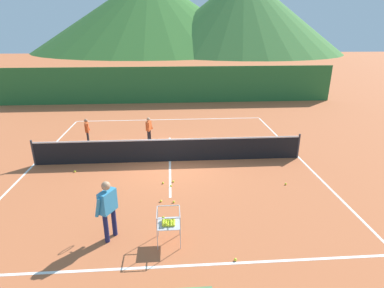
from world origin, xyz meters
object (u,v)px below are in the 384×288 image
at_px(student_1, 149,127).
at_px(tennis_ball_4, 161,201).
at_px(student_0, 87,129).
at_px(tennis_ball_6, 286,184).
at_px(instructor, 108,205).
at_px(ball_cart, 168,222).
at_px(tennis_ball_7, 163,183).
at_px(tennis_ball_2, 235,260).
at_px(tennis_ball_5, 171,186).
at_px(tennis_net, 170,150).
at_px(tennis_ball_0, 75,171).
at_px(tennis_ball_1, 173,181).
at_px(tennis_ball_3, 174,202).

relative_size(student_1, tennis_ball_4, 17.85).
height_order(student_0, tennis_ball_6, student_0).
distance_m(instructor, ball_cart, 1.56).
xyz_separation_m(student_0, tennis_ball_7, (3.59, -4.32, -0.69)).
bearing_deg(tennis_ball_2, instructor, 160.71).
distance_m(student_1, tennis_ball_5, 4.71).
xyz_separation_m(student_0, student_1, (2.87, -0.00, 0.01)).
height_order(student_0, tennis_ball_2, student_0).
bearing_deg(tennis_net, student_0, 148.14).
bearing_deg(tennis_ball_2, tennis_ball_0, 134.96).
xyz_separation_m(instructor, student_0, (-2.30, 7.22, -0.26)).
distance_m(ball_cart, tennis_ball_5, 2.99).
relative_size(student_1, tennis_ball_0, 17.85).
xyz_separation_m(tennis_ball_1, tennis_ball_4, (-0.41, -1.30, 0.00)).
bearing_deg(tennis_ball_7, tennis_ball_4, -92.24).
height_order(tennis_ball_4, tennis_ball_5, same).
distance_m(instructor, tennis_ball_7, 3.31).
bearing_deg(tennis_ball_1, tennis_ball_2, -70.90).
height_order(student_1, tennis_ball_1, student_1).
bearing_deg(student_1, tennis_ball_3, -79.15).
xyz_separation_m(tennis_net, tennis_ball_5, (0.03, -2.17, -0.47)).
distance_m(student_0, tennis_ball_0, 3.24).
bearing_deg(student_1, ball_cart, -83.02).
xyz_separation_m(instructor, tennis_ball_3, (1.65, 1.60, -0.95)).
bearing_deg(tennis_net, tennis_ball_7, -97.26).
height_order(tennis_net, tennis_ball_0, tennis_net).
height_order(tennis_ball_2, tennis_ball_4, same).
bearing_deg(ball_cart, tennis_ball_5, 88.39).
distance_m(ball_cart, tennis_ball_2, 1.84).
bearing_deg(tennis_ball_3, tennis_ball_7, 105.34).
height_order(tennis_net, tennis_ball_1, tennis_net).
bearing_deg(tennis_ball_7, instructor, -114.04).
bearing_deg(tennis_net, tennis_ball_3, -88.08).
relative_size(ball_cart, tennis_ball_3, 13.22).
height_order(tennis_ball_0, tennis_ball_7, same).
bearing_deg(tennis_ball_1, tennis_ball_3, -90.14).
relative_size(tennis_ball_0, tennis_ball_1, 1.00).
height_order(tennis_ball_1, tennis_ball_2, same).
xyz_separation_m(tennis_ball_4, tennis_ball_5, (0.33, 0.98, 0.00)).
relative_size(tennis_net, tennis_ball_4, 158.59).
bearing_deg(tennis_ball_0, tennis_ball_3, -33.44).
distance_m(tennis_ball_5, tennis_ball_7, 0.36).
bearing_deg(instructor, student_1, 85.47).
relative_size(tennis_ball_1, tennis_ball_2, 1.00).
xyz_separation_m(ball_cart, tennis_ball_7, (-0.20, 3.17, -0.55)).
bearing_deg(student_1, tennis_ball_4, -83.06).
distance_m(student_1, tennis_ball_3, 5.75).
bearing_deg(tennis_ball_7, student_0, 129.73).
bearing_deg(tennis_ball_1, tennis_ball_4, -107.34).
height_order(tennis_ball_4, tennis_ball_7, same).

